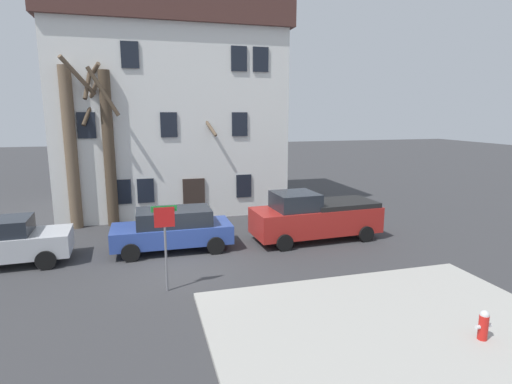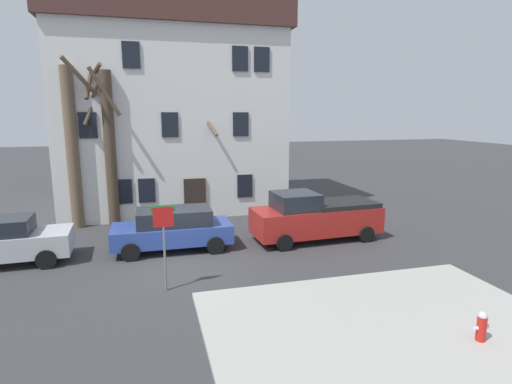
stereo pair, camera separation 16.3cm
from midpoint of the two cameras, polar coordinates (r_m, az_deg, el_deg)
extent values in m
plane|color=#38383A|center=(14.84, -10.99, -10.42)|extent=(120.00, 120.00, 0.00)
cube|color=#A8A59E|center=(11.20, 18.16, -17.85)|extent=(9.05, 6.67, 0.12)
cube|color=white|center=(24.09, -11.97, 9.39)|extent=(11.67, 6.97, 9.60)
cube|color=#4C2D28|center=(24.68, -12.56, 23.32)|extent=(12.17, 7.47, 2.30)
cube|color=#2D231E|center=(21.08, -8.85, -0.98)|extent=(1.10, 0.12, 2.10)
cube|color=black|center=(20.88, -18.31, 0.02)|extent=(0.80, 0.08, 1.20)
cube|color=black|center=(20.85, -15.35, 0.17)|extent=(0.80, 0.08, 1.20)
cube|color=black|center=(21.44, -1.93, 0.85)|extent=(0.80, 0.08, 1.20)
cube|color=black|center=(20.67, -22.79, 8.56)|extent=(0.80, 0.08, 1.20)
cube|color=black|center=(20.56, -12.29, 9.15)|extent=(0.80, 0.08, 1.20)
cube|color=black|center=(21.07, -2.52, 9.42)|extent=(0.80, 0.08, 1.20)
cube|color=black|center=(20.68, -17.42, 17.81)|extent=(0.80, 0.08, 1.20)
cube|color=black|center=(21.22, -2.62, 18.09)|extent=(0.80, 0.08, 1.20)
cube|color=black|center=(21.50, 0.42, 18.01)|extent=(0.80, 0.08, 1.20)
cylinder|color=brown|center=(20.72, -24.63, 5.45)|extent=(0.56, 0.56, 7.46)
cylinder|color=brown|center=(21.11, -22.71, 10.89)|extent=(1.35, 1.78, 2.19)
cylinder|color=brown|center=(21.22, -22.72, 14.03)|extent=(1.49, 1.90, 1.63)
cylinder|color=brown|center=(20.07, -23.84, 14.61)|extent=(1.36, 1.46, 1.62)
cylinder|color=#4C3D2D|center=(20.51, -20.05, 5.50)|extent=(0.52, 0.52, 7.29)
cylinder|color=#4C3D2D|center=(19.87, -20.77, 12.95)|extent=(1.35, 0.25, 2.18)
cylinder|color=#4C3D2D|center=(21.11, -19.60, 9.33)|extent=(1.54, 0.61, 1.38)
cylinder|color=#4C3D2D|center=(20.75, -22.45, 14.96)|extent=(0.59, 1.47, 2.32)
cylinder|color=#4C3D2D|center=(20.93, -21.97, 11.82)|extent=(1.12, 1.37, 2.38)
cylinder|color=brown|center=(21.84, -5.64, 3.64)|extent=(0.48, 0.48, 5.20)
cylinder|color=brown|center=(21.05, -7.63, 10.39)|extent=(1.21, 1.73, 1.95)
cylinder|color=brown|center=(22.30, -6.96, 8.13)|extent=(1.55, 0.94, 2.10)
cylinder|color=brown|center=(22.41, -6.95, 7.00)|extent=(1.69, 0.91, 1.17)
cylinder|color=black|center=(16.16, -27.53, -8.43)|extent=(0.69, 0.25, 0.68)
cylinder|color=black|center=(17.87, -26.61, -6.55)|extent=(0.69, 0.25, 0.68)
cube|color=#2D4799|center=(16.60, -11.89, -5.66)|extent=(4.63, 1.89, 0.72)
cube|color=#1E232B|center=(16.43, -11.66, -3.41)|extent=(2.87, 1.66, 0.62)
cylinder|color=black|center=(15.80, -17.37, -8.08)|extent=(0.68, 0.22, 0.68)
cylinder|color=black|center=(17.59, -17.18, -6.13)|extent=(0.68, 0.22, 0.68)
cylinder|color=black|center=(15.97, -5.94, -7.42)|extent=(0.68, 0.22, 0.68)
cylinder|color=black|center=(17.73, -6.95, -5.57)|extent=(0.68, 0.22, 0.68)
cube|color=#AD231E|center=(17.73, 8.07, -3.85)|extent=(5.55, 2.29, 1.08)
cube|color=#1E232B|center=(17.12, 5.20, -1.25)|extent=(1.83, 1.86, 0.70)
cube|color=black|center=(18.14, 11.52, -1.54)|extent=(2.93, 2.08, 0.20)
cylinder|color=black|center=(16.26, 3.71, -7.05)|extent=(0.69, 0.25, 0.68)
cylinder|color=black|center=(18.05, 1.29, -5.19)|extent=(0.69, 0.25, 0.68)
cylinder|color=black|center=(17.93, 14.81, -5.67)|extent=(0.69, 0.25, 0.68)
cylinder|color=black|center=(19.58, 11.59, -4.13)|extent=(0.69, 0.25, 0.68)
cylinder|color=red|center=(11.37, 28.75, -16.23)|extent=(0.22, 0.22, 0.60)
sphere|color=silver|center=(11.23, 28.90, -14.77)|extent=(0.21, 0.21, 0.21)
cylinder|color=silver|center=(11.25, 28.16, -16.29)|extent=(0.10, 0.09, 0.09)
cylinder|color=silver|center=(11.46, 29.36, -15.90)|extent=(0.10, 0.09, 0.09)
cylinder|color=slate|center=(12.72, -12.84, -7.87)|extent=(0.07, 0.07, 2.63)
cube|color=red|center=(12.41, -13.04, -3.46)|extent=(0.60, 0.03, 0.60)
cube|color=#1E8C38|center=(12.39, -13.10, -2.29)|extent=(0.76, 0.02, 0.18)
camera|label=1|loc=(0.08, -90.29, -0.06)|focal=28.67mm
camera|label=2|loc=(0.08, 89.71, 0.06)|focal=28.67mm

